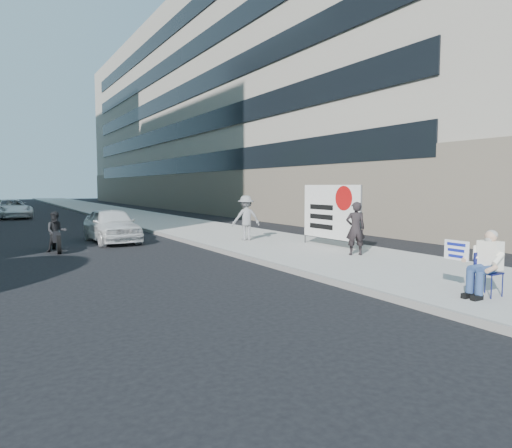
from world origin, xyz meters
TOP-DOWN VIEW (x-y plane):
  - ground at (0.00, 0.00)m, footprint 160.00×160.00m
  - near_sidewalk at (4.00, 20.00)m, footprint 5.00×120.00m
  - near_building at (17.00, 32.00)m, footprint 14.00×70.00m
  - seated_protester at (2.88, -4.47)m, footprint 0.83×1.11m
  - jogger at (3.43, 6.05)m, footprint 1.25×0.86m
  - pedestrian_woman at (4.46, 0.86)m, footprint 0.73×0.64m
  - protest_banner at (4.99, 2.70)m, footprint 0.08×3.06m
  - white_sedan_near at (-1.07, 9.39)m, footprint 1.76×4.20m
  - white_sedan_far at (-4.03, 27.25)m, footprint 2.84×5.15m
  - motorcycle at (-3.40, 7.52)m, footprint 0.73×2.05m

SIDE VIEW (x-z plane):
  - ground at x=0.00m, z-range 0.00..0.00m
  - near_sidewalk at x=4.00m, z-range 0.00..0.15m
  - motorcycle at x=-3.40m, z-range -0.08..1.35m
  - white_sedan_far at x=-4.03m, z-range 0.00..1.36m
  - white_sedan_near at x=-1.07m, z-range 0.00..1.42m
  - seated_protester at x=2.88m, z-range 0.22..1.53m
  - pedestrian_woman at x=4.46m, z-range 0.15..1.82m
  - jogger at x=3.43m, z-range 0.15..1.94m
  - protest_banner at x=4.99m, z-range 0.30..2.50m
  - near_building at x=17.00m, z-range 0.00..20.00m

